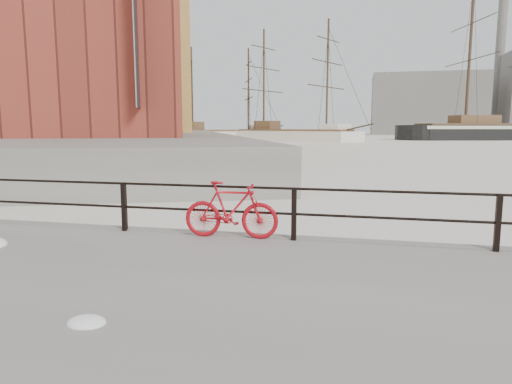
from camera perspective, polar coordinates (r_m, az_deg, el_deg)
The scene contains 15 objects.
ground at distance 8.92m, azimuth 4.85°, elevation -7.95°, with size 400.00×400.00×0.00m, color white.
promenade at distance 5.18m, azimuth -1.77°, elevation -18.18°, with size 36.00×8.00×0.35m, color gray.
far_quay at distance 90.43m, azimuth -14.23°, elevation 6.95°, with size 24.00×150.00×1.80m, color gray.
guardrail at distance 8.58m, azimuth 4.77°, elevation -2.76°, with size 28.00×0.10×1.00m, color black, non-canonical shape.
bicycle at distance 8.72m, azimuth -3.14°, elevation -2.25°, with size 1.81×0.27×1.09m, color #AD0B15.
schooner_mid at distance 80.76m, azimuth 4.69°, elevation 6.41°, with size 28.60×12.10×20.60m, color silver, non-canonical shape.
schooner_left at distance 87.15m, azimuth -4.39°, elevation 6.54°, with size 23.19×10.54×17.73m, color silver, non-canonical shape.
workboat_near at distance 50.58m, azimuth -18.69°, elevation 4.96°, with size 10.56×3.52×7.00m, color black, non-canonical shape.
workboat_far at distance 61.23m, azimuth -20.87°, elevation 5.34°, with size 10.49×3.62×7.00m, color black, non-canonical shape.
apartment_mustard at distance 58.86m, azimuth -19.69°, elevation 17.93°, with size 22.00×15.00×22.20m, color gold.
apartment_cream at distance 81.29m, azimuth -16.62°, elevation 14.88°, with size 20.00×15.00×21.20m, color beige.
apartment_grey at distance 103.13m, azimuth -15.01°, elevation 14.00°, with size 22.00×15.00×23.20m, color gray.
apartment_brick at distance 125.85m, azimuth -13.91°, elevation 12.48°, with size 24.00×15.00×21.20m, color maroon.
industrial_west at distance 149.81m, azimuth 20.51°, elevation 10.18°, with size 32.00×18.00×18.00m, color gray.
smokestack at distance 164.82m, azimuth 28.12°, elevation 14.06°, with size 2.80×2.80×44.00m, color gray.
Camera 1 is at (1.19, -8.49, 2.48)m, focal length 32.00 mm.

